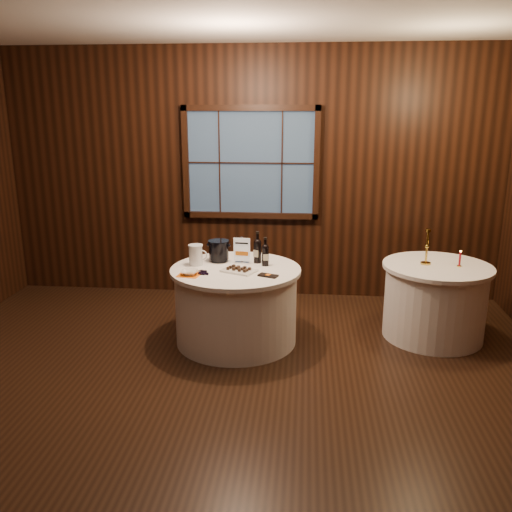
# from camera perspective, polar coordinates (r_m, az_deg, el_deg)

# --- Properties ---
(ground) EXTENTS (6.00, 6.00, 0.00)m
(ground) POSITION_cam_1_polar(r_m,az_deg,el_deg) (4.69, -3.67, -13.89)
(ground) COLOR black
(ground) RESTS_ON ground
(back_wall) EXTENTS (6.00, 0.10, 3.00)m
(back_wall) POSITION_cam_1_polar(r_m,az_deg,el_deg) (6.60, -0.55, 8.88)
(back_wall) COLOR black
(back_wall) RESTS_ON ground
(main_table) EXTENTS (1.28, 1.28, 0.77)m
(main_table) POSITION_cam_1_polar(r_m,az_deg,el_deg) (5.43, -2.11, -5.16)
(main_table) COLOR white
(main_table) RESTS_ON ground
(side_table) EXTENTS (1.08, 1.08, 0.77)m
(side_table) POSITION_cam_1_polar(r_m,az_deg,el_deg) (5.82, 18.28, -4.50)
(side_table) COLOR white
(side_table) RESTS_ON ground
(sign_stand) EXTENTS (0.17, 0.09, 0.27)m
(sign_stand) POSITION_cam_1_polar(r_m,az_deg,el_deg) (5.45, -1.48, 0.18)
(sign_stand) COLOR silver
(sign_stand) RESTS_ON main_table
(port_bottle_left) EXTENTS (0.08, 0.09, 0.32)m
(port_bottle_left) POSITION_cam_1_polar(r_m,az_deg,el_deg) (5.45, 0.16, 0.71)
(port_bottle_left) COLOR black
(port_bottle_left) RESTS_ON main_table
(port_bottle_right) EXTENTS (0.07, 0.08, 0.29)m
(port_bottle_right) POSITION_cam_1_polar(r_m,az_deg,el_deg) (5.35, 0.98, 0.27)
(port_bottle_right) COLOR black
(port_bottle_right) RESTS_ON main_table
(ice_bucket) EXTENTS (0.21, 0.21, 0.22)m
(ice_bucket) POSITION_cam_1_polar(r_m,az_deg,el_deg) (5.52, -3.95, 0.59)
(ice_bucket) COLOR black
(ice_bucket) RESTS_ON main_table
(chocolate_plate) EXTENTS (0.37, 0.32, 0.05)m
(chocolate_plate) POSITION_cam_1_polar(r_m,az_deg,el_deg) (5.18, -1.80, -1.47)
(chocolate_plate) COLOR white
(chocolate_plate) RESTS_ON main_table
(chocolate_box) EXTENTS (0.20, 0.15, 0.02)m
(chocolate_box) POSITION_cam_1_polar(r_m,az_deg,el_deg) (5.05, 1.28, -2.07)
(chocolate_box) COLOR black
(chocolate_box) RESTS_ON main_table
(grape_bunch) EXTENTS (0.17, 0.10, 0.04)m
(grape_bunch) POSITION_cam_1_polar(r_m,az_deg,el_deg) (5.13, -5.52, -1.69)
(grape_bunch) COLOR black
(grape_bunch) RESTS_ON main_table
(glass_pitcher) EXTENTS (0.19, 0.15, 0.21)m
(glass_pitcher) POSITION_cam_1_polar(r_m,az_deg,el_deg) (5.41, -6.34, 0.12)
(glass_pitcher) COLOR white
(glass_pitcher) RESTS_ON main_table
(orange_napkin) EXTENTS (0.23, 0.23, 0.00)m
(orange_napkin) POSITION_cam_1_polar(r_m,az_deg,el_deg) (5.13, -7.02, -1.96)
(orange_napkin) COLOR orange
(orange_napkin) RESTS_ON main_table
(cracker_bowl) EXTENTS (0.16, 0.16, 0.04)m
(cracker_bowl) POSITION_cam_1_polar(r_m,az_deg,el_deg) (5.12, -7.03, -1.73)
(cracker_bowl) COLOR white
(cracker_bowl) RESTS_ON orange_napkin
(brass_candlestick) EXTENTS (0.10, 0.10, 0.36)m
(brass_candlestick) POSITION_cam_1_polar(r_m,az_deg,el_deg) (5.66, 17.52, 0.45)
(brass_candlestick) COLOR gold
(brass_candlestick) RESTS_ON side_table
(red_candle) EXTENTS (0.05, 0.05, 0.17)m
(red_candle) POSITION_cam_1_polar(r_m,az_deg,el_deg) (5.70, 20.66, -0.41)
(red_candle) COLOR gold
(red_candle) RESTS_ON side_table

